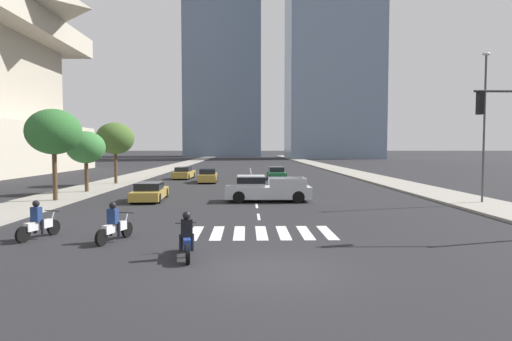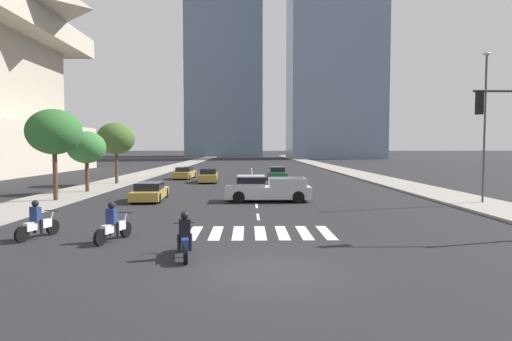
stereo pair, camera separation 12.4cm
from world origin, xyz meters
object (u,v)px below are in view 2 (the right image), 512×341
at_px(motorcycle_lead, 113,226).
at_px(sedan_gold_2, 209,176).
at_px(street_tree_third, 116,139).
at_px(sedan_gold_0, 150,192).
at_px(street_tree_nearest, 54,132).
at_px(motorcycle_third, 37,223).
at_px(sedan_green_3, 277,174).
at_px(street_tree_second, 86,148).
at_px(pickup_truck, 264,189).
at_px(motorcycle_trailing, 185,239).
at_px(sedan_gold_1, 185,173).
at_px(street_lamp_east, 485,117).

distance_m(motorcycle_lead, sedan_gold_2, 26.60).
relative_size(sedan_gold_2, street_tree_third, 0.85).
bearing_deg(sedan_gold_0, street_tree_third, 23.78).
xyz_separation_m(sedan_gold_0, street_tree_nearest, (-5.71, -1.00, 3.88)).
relative_size(motorcycle_third, sedan_green_3, 0.43).
bearing_deg(street_tree_second, pickup_truck, -20.71).
relative_size(motorcycle_trailing, sedan_green_3, 0.47).
distance_m(motorcycle_lead, sedan_gold_1, 31.53).
bearing_deg(street_tree_second, motorcycle_third, -75.57).
bearing_deg(motorcycle_lead, sedan_gold_0, 25.80).
bearing_deg(sedan_green_3, motorcycle_lead, -16.38).
relative_size(motorcycle_third, street_tree_third, 0.36).
distance_m(sedan_green_3, street_tree_nearest, 25.07).
bearing_deg(motorcycle_lead, street_tree_nearest, 51.44).
bearing_deg(street_lamp_east, street_tree_third, 152.24).
distance_m(sedan_gold_1, sedan_gold_2, 5.78).
xyz_separation_m(motorcycle_lead, street_lamp_east, (19.27, 9.81, 4.70)).
distance_m(motorcycle_trailing, sedan_gold_2, 29.00).
bearing_deg(street_tree_third, motorcycle_third, -79.92).
bearing_deg(motorcycle_lead, sedan_gold_1, 22.72).
distance_m(motorcycle_third, street_lamp_east, 24.62).
relative_size(motorcycle_lead, street_lamp_east, 0.23).
bearing_deg(street_lamp_east, motorcycle_lead, -153.01).
xyz_separation_m(sedan_green_3, street_tree_second, (-15.32, -14.19, 2.86)).
relative_size(street_tree_second, street_tree_third, 0.81).
xyz_separation_m(motorcycle_third, sedan_gold_1, (1.00, 30.90, 0.02)).
xyz_separation_m(motorcycle_trailing, sedan_green_3, (5.15, 33.09, 0.03)).
xyz_separation_m(motorcycle_third, street_tree_second, (-4.12, 16.00, 2.88)).
distance_m(pickup_truck, street_tree_third, 18.26).
height_order(street_tree_nearest, street_tree_second, street_tree_nearest).
height_order(pickup_truck, street_tree_second, street_tree_second).
relative_size(motorcycle_trailing, motorcycle_third, 1.09).
xyz_separation_m(pickup_truck, street_tree_third, (-13.17, 12.16, 3.47)).
xyz_separation_m(motorcycle_third, street_tree_third, (-4.12, 23.17, 3.70)).
height_order(motorcycle_third, sedan_gold_2, motorcycle_third).
height_order(sedan_gold_2, street_tree_second, street_tree_second).
height_order(motorcycle_lead, sedan_gold_1, motorcycle_lead).
relative_size(sedan_gold_2, street_lamp_east, 0.53).
distance_m(pickup_truck, sedan_gold_0, 7.50).
distance_m(sedan_gold_0, street_tree_second, 7.70).
relative_size(motorcycle_lead, motorcycle_trailing, 0.93).
height_order(motorcycle_trailing, motorcycle_third, same).
distance_m(motorcycle_lead, pickup_truck, 13.04).
height_order(street_lamp_east, street_tree_nearest, street_lamp_east).
bearing_deg(pickup_truck, motorcycle_third, 50.69).
bearing_deg(street_tree_third, sedan_gold_0, -63.52).
bearing_deg(street_lamp_east, pickup_truck, 172.44).
distance_m(sedan_green_3, street_lamp_east, 24.16).
xyz_separation_m(motorcycle_lead, street_tree_nearest, (-7.18, 11.28, 3.86)).
height_order(sedan_gold_2, street_tree_nearest, street_tree_nearest).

